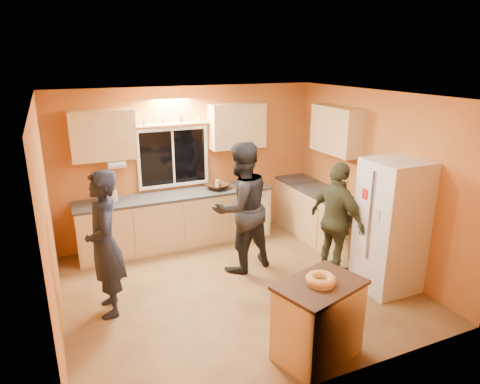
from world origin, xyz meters
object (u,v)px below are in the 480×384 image
person_center (241,208)px  person_left (105,244)px  refrigerator (391,226)px  island (318,320)px  person_right (337,221)px

person_center → person_left: bearing=-1.2°
refrigerator → island: (-1.68, -0.83, -0.46)m
person_left → person_right: size_ratio=1.08×
refrigerator → person_right: refrigerator is taller
person_left → person_right: bearing=85.6°
person_right → island: bearing=130.5°
island → refrigerator: bearing=9.7°
refrigerator → person_center: 2.07m
refrigerator → person_left: bearing=165.5°
island → person_center: bearing=71.4°
island → person_left: size_ratio=0.56×
person_left → person_center: bearing=103.1°
island → person_right: person_right is taller
island → person_center: size_ratio=0.53×
island → person_center: 2.20m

